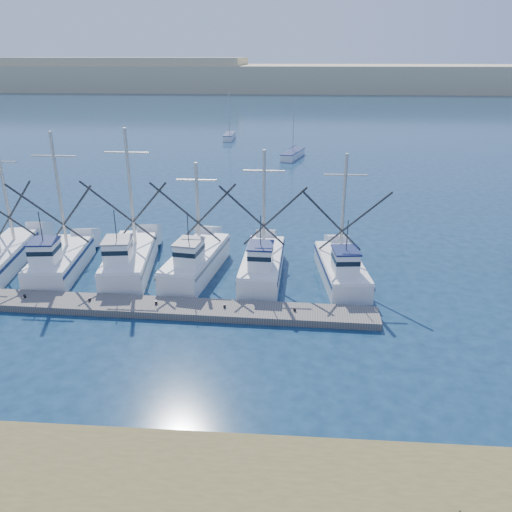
{
  "coord_description": "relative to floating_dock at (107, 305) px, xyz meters",
  "views": [
    {
      "loc": [
        1.8,
        -18.57,
        13.78
      ],
      "look_at": [
        -0.16,
        8.0,
        3.05
      ],
      "focal_mm": 35.0,
      "sensor_mm": 36.0,
      "label": 1
    }
  ],
  "objects": [
    {
      "name": "trawler_fleet",
      "position": [
        -0.32,
        4.99,
        0.74
      ],
      "size": [
        31.32,
        8.76,
        9.48
      ],
      "color": "white",
      "rests_on": "ground"
    },
    {
      "name": "sailboat_near",
      "position": [
        10.62,
        47.18,
        0.28
      ],
      "size": [
        3.57,
        7.06,
        8.1
      ],
      "rotation": [
        0.0,
        0.0,
        -0.27
      ],
      "color": "white",
      "rests_on": "ground"
    },
    {
      "name": "ground",
      "position": [
        8.85,
        -6.73,
        -0.21
      ],
      "size": [
        500.0,
        500.0,
        0.0
      ],
      "primitive_type": "plane",
      "color": "#0D253C",
      "rests_on": "ground"
    },
    {
      "name": "dune_ridge",
      "position": [
        8.85,
        203.27,
        4.79
      ],
      "size": [
        360.0,
        60.0,
        10.0
      ],
      "primitive_type": "cube",
      "color": "tan",
      "rests_on": "ground"
    },
    {
      "name": "floating_dock",
      "position": [
        0.0,
        0.0,
        0.0
      ],
      "size": [
        31.5,
        2.98,
        0.42
      ],
      "primitive_type": "cube",
      "rotation": [
        0.0,
        0.0,
        -0.03
      ],
      "color": "#67625C",
      "rests_on": "ground"
    },
    {
      "name": "sailboat_far",
      "position": [
        -0.66,
        63.89,
        0.29
      ],
      "size": [
        1.56,
        6.29,
        8.1
      ],
      "rotation": [
        0.0,
        0.0,
        -0.0
      ],
      "color": "white",
      "rests_on": "ground"
    }
  ]
}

